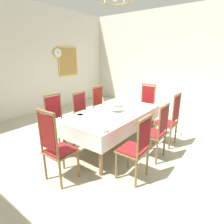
% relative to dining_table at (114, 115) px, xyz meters
% --- Properties ---
extents(ground, '(7.76, 6.83, 0.04)m').
position_rel_dining_table_xyz_m(ground, '(0.00, 0.23, -0.72)').
color(ground, '#B3B299').
extents(back_wall, '(7.76, 0.08, 3.57)m').
position_rel_dining_table_xyz_m(back_wall, '(0.00, 3.68, 1.09)').
color(back_wall, silver).
rests_on(back_wall, ground).
extents(right_wall, '(0.08, 6.83, 3.57)m').
position_rel_dining_table_xyz_m(right_wall, '(3.92, 0.23, 1.09)').
color(right_wall, silver).
rests_on(right_wall, ground).
extents(dining_table, '(2.22, 1.11, 0.77)m').
position_rel_dining_table_xyz_m(dining_table, '(0.00, 0.00, 0.00)').
color(dining_table, olive).
rests_on(dining_table, ground).
extents(tablecloth, '(2.24, 1.13, 0.31)m').
position_rel_dining_table_xyz_m(tablecloth, '(0.00, 0.00, 0.01)').
color(tablecloth, white).
rests_on(tablecloth, dining_table).
extents(chair_south_a, '(0.44, 0.42, 1.09)m').
position_rel_dining_table_xyz_m(chair_south_a, '(-0.75, -0.96, -0.13)').
color(chair_south_a, brown).
rests_on(chair_south_a, ground).
extents(chair_north_a, '(0.44, 0.42, 1.17)m').
position_rel_dining_table_xyz_m(chair_north_a, '(-0.75, 0.96, -0.10)').
color(chair_north_a, olive).
rests_on(chair_north_a, ground).
extents(chair_south_b, '(0.44, 0.42, 1.11)m').
position_rel_dining_table_xyz_m(chair_south_b, '(0.02, -0.96, -0.12)').
color(chair_south_b, '#8A6141').
rests_on(chair_south_b, ground).
extents(chair_north_b, '(0.44, 0.42, 1.09)m').
position_rel_dining_table_xyz_m(chair_north_b, '(0.02, 0.96, -0.12)').
color(chair_north_b, olive).
rests_on(chair_north_b, ground).
extents(chair_south_c, '(0.44, 0.42, 1.19)m').
position_rel_dining_table_xyz_m(chair_south_c, '(0.72, -0.96, -0.09)').
color(chair_south_c, olive).
rests_on(chair_south_c, ground).
extents(chair_north_c, '(0.44, 0.42, 1.15)m').
position_rel_dining_table_xyz_m(chair_north_c, '(0.72, 0.96, -0.11)').
color(chair_north_c, brown).
rests_on(chair_north_c, ground).
extents(chair_head_west, '(0.42, 0.44, 1.21)m').
position_rel_dining_table_xyz_m(chair_head_west, '(-1.52, 0.00, -0.09)').
color(chair_head_west, olive).
rests_on(chair_head_west, ground).
extents(chair_head_east, '(0.42, 0.44, 1.18)m').
position_rel_dining_table_xyz_m(chair_head_east, '(1.52, 0.00, -0.09)').
color(chair_head_east, olive).
rests_on(chair_head_east, ground).
extents(soup_tureen, '(0.32, 0.32, 0.25)m').
position_rel_dining_table_xyz_m(soup_tureen, '(0.06, 0.00, 0.20)').
color(soup_tureen, white).
rests_on(soup_tureen, tablecloth).
extents(candlestick_west, '(0.07, 0.07, 0.39)m').
position_rel_dining_table_xyz_m(candlestick_west, '(-0.38, 0.00, 0.24)').
color(candlestick_west, gold).
rests_on(candlestick_west, tablecloth).
extents(candlestick_east, '(0.07, 0.07, 0.34)m').
position_rel_dining_table_xyz_m(candlestick_east, '(0.38, -0.00, 0.21)').
color(candlestick_east, gold).
rests_on(candlestick_east, tablecloth).
extents(bowl_near_left, '(0.16, 0.16, 0.03)m').
position_rel_dining_table_xyz_m(bowl_near_left, '(-0.61, 0.40, 0.10)').
color(bowl_near_left, white).
rests_on(bowl_near_left, tablecloth).
extents(bowl_near_right, '(0.19, 0.19, 0.04)m').
position_rel_dining_table_xyz_m(bowl_near_right, '(-0.06, -0.40, 0.10)').
color(bowl_near_right, white).
rests_on(bowl_near_right, tablecloth).
extents(bowl_far_left, '(0.16, 0.16, 0.04)m').
position_rel_dining_table_xyz_m(bowl_far_left, '(0.60, 0.38, 0.10)').
color(bowl_far_left, white).
rests_on(bowl_far_left, tablecloth).
extents(bowl_far_right, '(0.20, 0.20, 0.04)m').
position_rel_dining_table_xyz_m(bowl_far_right, '(-0.94, -0.44, 0.10)').
color(bowl_far_right, white).
rests_on(bowl_far_right, tablecloth).
extents(spoon_primary, '(0.03, 0.18, 0.01)m').
position_rel_dining_table_xyz_m(spoon_primary, '(-0.72, 0.43, 0.08)').
color(spoon_primary, gold).
rests_on(spoon_primary, tablecloth).
extents(spoon_secondary, '(0.06, 0.17, 0.01)m').
position_rel_dining_table_xyz_m(spoon_secondary, '(-0.19, -0.37, 0.08)').
color(spoon_secondary, gold).
rests_on(spoon_secondary, tablecloth).
extents(mounted_clock, '(0.34, 0.06, 0.34)m').
position_rel_dining_table_xyz_m(mounted_clock, '(1.44, 3.61, 1.32)').
color(mounted_clock, '#D1B251').
extents(framed_painting, '(0.93, 0.05, 1.10)m').
position_rel_dining_table_xyz_m(framed_painting, '(1.92, 3.62, 1.00)').
color(framed_painting, '#D1B251').
extents(chandelier, '(0.66, 0.65, 0.66)m').
position_rel_dining_table_xyz_m(chandelier, '(-0.00, -0.00, 2.19)').
color(chandelier, gold).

